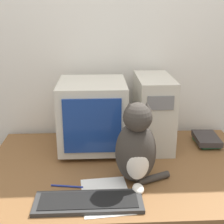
{
  "coord_description": "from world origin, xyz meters",
  "views": [
    {
      "loc": [
        -0.12,
        -0.99,
        1.54
      ],
      "look_at": [
        -0.05,
        0.5,
        1.02
      ],
      "focal_mm": 50.0,
      "sensor_mm": 36.0,
      "label": 1
    }
  ],
  "objects_px": {
    "crt_monitor": "(93,115)",
    "book_stack": "(206,139)",
    "computer_tower": "(153,112)",
    "keyboard": "(88,202)",
    "cat": "(136,148)",
    "pen": "(67,186)"
  },
  "relations": [
    {
      "from": "book_stack",
      "to": "cat",
      "type": "bearing_deg",
      "value": -140.1
    },
    {
      "from": "cat",
      "to": "book_stack",
      "type": "height_order",
      "value": "cat"
    },
    {
      "from": "book_stack",
      "to": "pen",
      "type": "relative_size",
      "value": 1.41
    },
    {
      "from": "computer_tower",
      "to": "crt_monitor",
      "type": "bearing_deg",
      "value": -174.27
    },
    {
      "from": "keyboard",
      "to": "cat",
      "type": "relative_size",
      "value": 1.15
    },
    {
      "from": "computer_tower",
      "to": "keyboard",
      "type": "bearing_deg",
      "value": -122.47
    },
    {
      "from": "keyboard",
      "to": "pen",
      "type": "height_order",
      "value": "keyboard"
    },
    {
      "from": "computer_tower",
      "to": "cat",
      "type": "xyz_separation_m",
      "value": [
        -0.15,
        -0.41,
        -0.03
      ]
    },
    {
      "from": "computer_tower",
      "to": "pen",
      "type": "height_order",
      "value": "computer_tower"
    },
    {
      "from": "computer_tower",
      "to": "pen",
      "type": "bearing_deg",
      "value": -136.59
    },
    {
      "from": "keyboard",
      "to": "computer_tower",
      "type": "bearing_deg",
      "value": 57.53
    },
    {
      "from": "keyboard",
      "to": "cat",
      "type": "distance_m",
      "value": 0.32
    },
    {
      "from": "keyboard",
      "to": "book_stack",
      "type": "distance_m",
      "value": 0.91
    },
    {
      "from": "crt_monitor",
      "to": "book_stack",
      "type": "relative_size",
      "value": 1.88
    },
    {
      "from": "keyboard",
      "to": "cat",
      "type": "height_order",
      "value": "cat"
    },
    {
      "from": "crt_monitor",
      "to": "computer_tower",
      "type": "xyz_separation_m",
      "value": [
        0.35,
        0.04,
        0.0
      ]
    },
    {
      "from": "computer_tower",
      "to": "pen",
      "type": "distance_m",
      "value": 0.68
    },
    {
      "from": "cat",
      "to": "pen",
      "type": "xyz_separation_m",
      "value": [
        -0.32,
        -0.04,
        -0.17
      ]
    },
    {
      "from": "keyboard",
      "to": "cat",
      "type": "bearing_deg",
      "value": 37.94
    },
    {
      "from": "keyboard",
      "to": "crt_monitor",
      "type": "bearing_deg",
      "value": 88.27
    },
    {
      "from": "crt_monitor",
      "to": "book_stack",
      "type": "height_order",
      "value": "crt_monitor"
    },
    {
      "from": "book_stack",
      "to": "computer_tower",
      "type": "bearing_deg",
      "value": 178.76
    }
  ]
}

